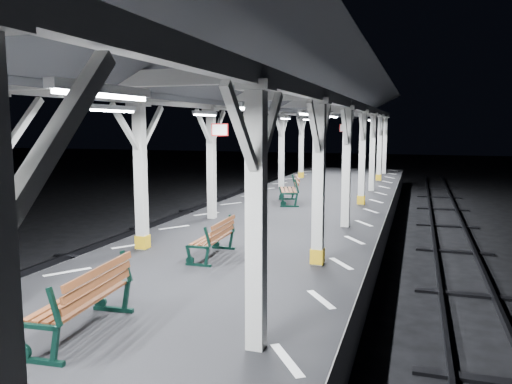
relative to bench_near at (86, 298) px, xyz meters
The scene contains 9 objects.
ground 2.79m from the bench_near, 83.49° to the left, with size 120.00×120.00×0.00m, color black.
platform 2.55m from the bench_near, 83.49° to the left, with size 6.00×50.00×1.00m, color black.
hazard_stripes_left 3.23m from the bench_near, 133.19° to the left, with size 1.00×48.00×0.01m, color silver.
hazard_stripes_right 3.61m from the bench_near, 40.59° to the left, with size 1.00×48.00×0.01m, color silver.
track_right 5.93m from the bench_near, 23.84° to the left, with size 2.20×60.00×0.16m.
canopy 3.83m from the bench_near, 83.44° to the left, with size 5.40×49.00×4.65m.
bench_near is the anchor object (origin of this frame).
bench_mid 4.20m from the bench_near, 88.63° to the left, with size 0.61×1.53×0.82m.
bench_far 11.90m from the bench_near, 90.78° to the left, with size 1.15×1.90×0.97m.
Camera 1 is at (3.85, -7.69, 3.80)m, focal length 35.00 mm.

